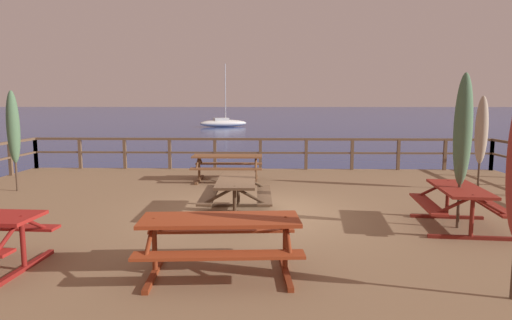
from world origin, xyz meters
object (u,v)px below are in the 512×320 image
picnic_table_back_left (220,232)px  patio_umbrella_tall_back_right (13,128)px  picnic_table_mid_centre (459,199)px  picnic_table_front_right (237,189)px  sailboat_distant (223,123)px  patio_umbrella_tall_back_left (481,131)px  patio_umbrella_tall_mid_right (463,130)px  picnic_table_front_left (227,162)px

picnic_table_back_left → patio_umbrella_tall_back_right: size_ratio=0.85×
picnic_table_mid_centre → patio_umbrella_tall_back_right: size_ratio=0.72×
picnic_table_front_right → sailboat_distant: (-5.02, 46.35, -0.75)m
patio_umbrella_tall_back_left → patio_umbrella_tall_back_right: bearing=-177.8°
picnic_table_mid_centre → patio_umbrella_tall_back_right: patio_umbrella_tall_back_right is taller
picnic_table_back_left → sailboat_distant: (-5.02, 49.42, -0.75)m
picnic_table_back_left → patio_umbrella_tall_back_right: bearing=137.3°
picnic_table_front_right → patio_umbrella_tall_mid_right: (4.16, -0.76, 1.25)m
picnic_table_front_right → sailboat_distant: 46.62m
picnic_table_front_right → picnic_table_mid_centre: bearing=-10.5°
picnic_table_mid_centre → patio_umbrella_tall_back_left: size_ratio=0.76×
picnic_table_back_left → patio_umbrella_tall_back_left: bearing=43.9°
picnic_table_front_left → patio_umbrella_tall_back_left: (6.78, -1.20, 1.02)m
picnic_table_front_left → sailboat_distant: (-4.46, 42.25, -0.75)m
sailboat_distant → patio_umbrella_tall_back_left: bearing=-75.5°
picnic_table_front_left → patio_umbrella_tall_mid_right: size_ratio=0.72×
patio_umbrella_tall_mid_right → sailboat_distant: size_ratio=0.37×
picnic_table_mid_centre → patio_umbrella_tall_back_right: (-10.11, 3.20, 1.11)m
picnic_table_front_right → picnic_table_front_left: size_ratio=0.96×
patio_umbrella_tall_mid_right → picnic_table_front_left: bearing=134.2°
patio_umbrella_tall_back_left → patio_umbrella_tall_mid_right: bearing=-119.3°
patio_umbrella_tall_back_right → patio_umbrella_tall_back_left: patio_umbrella_tall_back_right is taller
patio_umbrella_tall_back_right → patio_umbrella_tall_back_left: (12.16, 0.48, -0.08)m
picnic_table_front_left → patio_umbrella_tall_back_left: patio_umbrella_tall_back_left is taller
picnic_table_mid_centre → sailboat_distant: sailboat_distant is taller
picnic_table_mid_centre → picnic_table_back_left: bearing=-151.0°
picnic_table_mid_centre → patio_umbrella_tall_back_right: 10.66m
patio_umbrella_tall_back_right → picnic_table_front_right: bearing=-22.2°
picnic_table_mid_centre → picnic_table_front_left: bearing=134.1°
picnic_table_mid_centre → picnic_table_front_left: (-4.72, 4.87, 0.01)m
picnic_table_back_left → patio_umbrella_tall_mid_right: bearing=29.2°
patio_umbrella_tall_back_right → patio_umbrella_tall_back_left: bearing=2.2°
picnic_table_front_left → patio_umbrella_tall_back_right: patio_umbrella_tall_back_right is taller
sailboat_distant → picnic_table_front_right: bearing=-83.8°
sailboat_distant → picnic_table_mid_centre: bearing=-79.0°
picnic_table_back_left → picnic_table_mid_centre: bearing=29.0°
sailboat_distant → patio_umbrella_tall_mid_right: bearing=-79.0°
picnic_table_front_right → patio_umbrella_tall_back_right: patio_umbrella_tall_back_right is taller
picnic_table_front_left → patio_umbrella_tall_back_left: size_ratio=0.83×
patio_umbrella_tall_back_left → sailboat_distant: 44.91m
patio_umbrella_tall_back_right → patio_umbrella_tall_mid_right: bearing=-17.5°
picnic_table_back_left → picnic_table_front_right: same height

